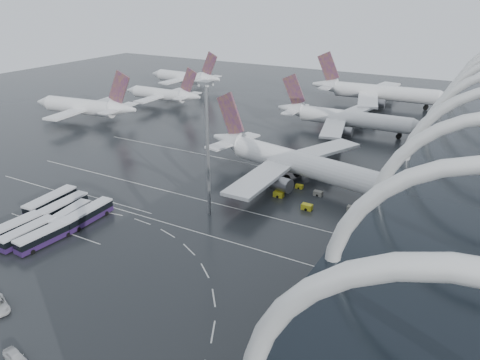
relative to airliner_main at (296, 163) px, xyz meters
The scene contains 26 objects.
ground 36.50m from the airliner_main, 107.49° to the right, with size 420.00×420.00×0.00m, color black.
lane_marking_near 38.39m from the airliner_main, 106.58° to the right, with size 120.00×0.25×0.01m, color silver.
lane_marking_mid 25.48m from the airliner_main, 115.80° to the right, with size 120.00×0.25×0.01m, color silver.
lane_marking_far 13.26m from the airliner_main, 152.93° to the left, with size 120.00×0.25×0.01m, color silver.
bus_bay_line_south 61.54m from the airliner_main, 124.64° to the right, with size 28.00×0.25×0.01m, color silver.
bus_bay_line_north 49.29m from the airliner_main, 135.33° to the right, with size 28.00×0.25×0.01m, color silver.
airliner_main is the anchor object (origin of this frame).
airliner_gate_b 51.81m from the airliner_main, 93.07° to the left, with size 54.88×49.45×19.09m.
airliner_gate_c 98.05m from the airliner_main, 92.24° to the left, with size 61.41×56.62×21.89m.
jet_remote_west 96.11m from the airliner_main, behind, with size 47.15×38.06×20.51m.
jet_remote_mid 99.94m from the airliner_main, 148.74° to the left, with size 39.83×32.02×17.45m.
jet_remote_far 133.33m from the airliner_main, 138.47° to the left, with size 43.82×35.26×19.14m.
bus_row_near_a 61.62m from the airliner_main, 134.05° to the right, with size 4.13×14.05×3.41m.
bus_row_near_b 58.79m from the airliner_main, 130.64° to the right, with size 3.46×12.97×3.17m.
bus_row_near_c 57.88m from the airliner_main, 126.04° to the right, with size 4.42×12.33×2.97m.
bus_row_near_d 54.09m from the airliner_main, 124.29° to the right, with size 3.65×13.48×3.29m.
bus_row_far_a 69.27m from the airliner_main, 124.02° to the right, with size 3.55×13.44×3.28m.
bus_row_far_b 66.57m from the airliner_main, 121.57° to the right, with size 3.06×12.51×3.08m.
bus_row_far_c 63.50m from the airliner_main, 118.86° to the right, with size 3.85×13.06×3.17m.
van_curve_b 80.20m from the airliner_main, 95.30° to the right, with size 1.90×4.73×1.61m, color silver.
floodlight_mast 32.40m from the airliner_main, 108.47° to the right, with size 2.33×2.33×30.39m.
gse_cart_belly_a 18.03m from the airliner_main, 57.30° to the right, with size 2.52×1.49×1.37m, color gold.
gse_cart_belly_b 11.54m from the airliner_main, 33.58° to the right, with size 2.20×1.30×1.20m, color slate.
gse_cart_belly_c 12.36m from the airliner_main, 87.07° to the right, with size 2.48×1.46×1.35m, color gold.
gse_cart_belly_d 21.94m from the airliner_main, 28.48° to the right, with size 2.20×1.30×1.20m, color slate.
gse_cart_belly_e 6.85m from the airliner_main, 53.79° to the right, with size 1.90×1.12×1.04m, color gold.
Camera 1 is at (55.64, -73.58, 48.46)m, focal length 35.00 mm.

